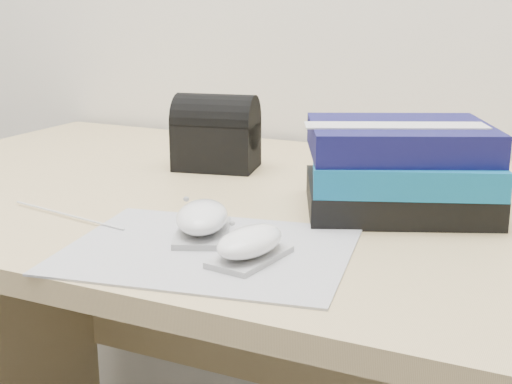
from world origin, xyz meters
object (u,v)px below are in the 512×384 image
at_px(mouse_rear, 202,220).
at_px(mouse_front, 250,244).
at_px(desk, 350,336).
at_px(pouch, 216,133).
at_px(book_stack, 400,168).

relative_size(mouse_rear, mouse_front, 1.19).
distance_m(desk, pouch, 0.40).
height_order(desk, pouch, pouch).
height_order(mouse_front, book_stack, book_stack).
distance_m(mouse_rear, pouch, 0.37).
bearing_deg(book_stack, mouse_rear, -130.34).
xyz_separation_m(desk, pouch, (-0.27, 0.06, 0.30)).
bearing_deg(desk, pouch, 168.20).
relative_size(mouse_rear, pouch, 0.83).
height_order(desk, book_stack, book_stack).
bearing_deg(mouse_front, pouch, 123.15).
bearing_deg(mouse_rear, desk, 69.10).
bearing_deg(pouch, mouse_rear, -64.17).
distance_m(desk, mouse_front, 0.42).
bearing_deg(pouch, mouse_front, -56.85).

